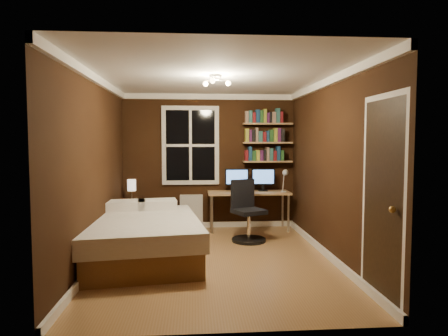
{
  "coord_description": "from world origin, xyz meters",
  "views": [
    {
      "loc": [
        -0.28,
        -5.39,
        1.64
      ],
      "look_at": [
        0.15,
        0.45,
        1.24
      ],
      "focal_mm": 32.0,
      "sensor_mm": 36.0,
      "label": 1
    }
  ],
  "objects": [
    {
      "name": "office_chair",
      "position": [
        0.58,
        1.01,
        0.38
      ],
      "size": [
        0.59,
        0.59,
        1.0
      ],
      "rotation": [
        0.0,
        0.0,
        0.42
      ],
      "color": "black",
      "rests_on": "ground"
    },
    {
      "name": "door_knob",
      "position": [
        1.55,
        -1.85,
        1.0
      ],
      "size": [
        0.06,
        0.06,
        0.06
      ],
      "primitive_type": "sphere",
      "color": "#C29244",
      "rests_on": "door"
    },
    {
      "name": "desk_lamp",
      "position": [
        1.33,
        1.62,
        0.93
      ],
      "size": [
        0.14,
        0.32,
        0.44
      ],
      "primitive_type": null,
      "color": "silver",
      "rests_on": "desk"
    },
    {
      "name": "ceiling",
      "position": [
        0.0,
        0.0,
        2.5
      ],
      "size": [
        3.2,
        4.2,
        0.02
      ],
      "primitive_type": "cube",
      "color": "white",
      "rests_on": "wall_back"
    },
    {
      "name": "ceiling_fixture",
      "position": [
        0.0,
        -0.1,
        2.4
      ],
      "size": [
        0.44,
        0.44,
        0.18
      ],
      "primitive_type": null,
      "color": "beige",
      "rests_on": "ceiling"
    },
    {
      "name": "bookshelf_middle",
      "position": [
        1.08,
        1.98,
        1.6
      ],
      "size": [
        0.92,
        0.22,
        0.03
      ],
      "primitive_type": "cube",
      "color": "#A98152",
      "rests_on": "wall_back"
    },
    {
      "name": "floor",
      "position": [
        0.0,
        0.0,
        0.0
      ],
      "size": [
        4.2,
        4.2,
        0.0
      ],
      "primitive_type": "plane",
      "color": "#96673C",
      "rests_on": "ground"
    },
    {
      "name": "monitor_right",
      "position": [
        0.99,
        1.88,
        0.92
      ],
      "size": [
        0.44,
        0.12,
        0.42
      ],
      "primitive_type": null,
      "color": "black",
      "rests_on": "desk"
    },
    {
      "name": "desk",
      "position": [
        0.71,
        1.8,
        0.65
      ],
      "size": [
        1.49,
        0.56,
        0.71
      ],
      "color": "#A98152",
      "rests_on": "ground"
    },
    {
      "name": "bed",
      "position": [
        -1.0,
        0.11,
        0.3
      ],
      "size": [
        1.78,
        2.28,
        0.71
      ],
      "rotation": [
        0.0,
        0.0,
        0.14
      ],
      "color": "brown",
      "rests_on": "ground"
    },
    {
      "name": "bedside_lamp",
      "position": [
        -1.39,
        1.71,
        0.74
      ],
      "size": [
        0.15,
        0.15,
        0.44
      ],
      "primitive_type": null,
      "color": "beige",
      "rests_on": "nightstand"
    },
    {
      "name": "wall_left",
      "position": [
        -1.6,
        0.0,
        1.25
      ],
      "size": [
        0.04,
        4.2,
        2.5
      ],
      "primitive_type": "cube",
      "color": "black",
      "rests_on": "ground"
    },
    {
      "name": "door",
      "position": [
        1.59,
        -1.55,
        1.02
      ],
      "size": [
        0.03,
        0.82,
        2.05
      ],
      "primitive_type": null,
      "color": "black",
      "rests_on": "ground"
    },
    {
      "name": "books_row_lower",
      "position": [
        1.08,
        1.98,
        1.38
      ],
      "size": [
        0.66,
        0.16,
        0.23
      ],
      "primitive_type": null,
      "color": "maroon",
      "rests_on": "bookshelf_lower"
    },
    {
      "name": "wall_back",
      "position": [
        0.0,
        2.1,
        1.25
      ],
      "size": [
        3.2,
        0.04,
        2.5
      ],
      "primitive_type": "cube",
      "color": "black",
      "rests_on": "ground"
    },
    {
      "name": "window",
      "position": [
        -0.35,
        2.06,
        1.55
      ],
      "size": [
        1.06,
        0.06,
        1.46
      ],
      "primitive_type": "cube",
      "color": "white",
      "rests_on": "wall_back"
    },
    {
      "name": "nightstand",
      "position": [
        -1.39,
        1.71,
        0.26
      ],
      "size": [
        0.48,
        0.48,
        0.52
      ],
      "primitive_type": "cube",
      "rotation": [
        0.0,
        0.0,
        0.16
      ],
      "color": "brown",
      "rests_on": "ground"
    },
    {
      "name": "monitor_left",
      "position": [
        0.5,
        1.88,
        0.92
      ],
      "size": [
        0.44,
        0.12,
        0.42
      ],
      "primitive_type": null,
      "color": "black",
      "rests_on": "desk"
    },
    {
      "name": "books_row_upper",
      "position": [
        1.08,
        1.98,
        2.08
      ],
      "size": [
        0.66,
        0.16,
        0.23
      ],
      "primitive_type": null,
      "color": "#285B27",
      "rests_on": "bookshelf_upper"
    },
    {
      "name": "radiator",
      "position": [
        -0.34,
        1.99,
        0.32
      ],
      "size": [
        0.42,
        0.15,
        0.63
      ],
      "primitive_type": "cube",
      "color": "silver",
      "rests_on": "ground"
    },
    {
      "name": "bookshelf_lower",
      "position": [
        1.08,
        1.98,
        1.25
      ],
      "size": [
        0.92,
        0.22,
        0.03
      ],
      "primitive_type": "cube",
      "color": "#A98152",
      "rests_on": "wall_back"
    },
    {
      "name": "bookshelf_upper",
      "position": [
        1.08,
        1.98,
        1.95
      ],
      "size": [
        0.92,
        0.22,
        0.03
      ],
      "primitive_type": "cube",
      "color": "#A98152",
      "rests_on": "wall_back"
    },
    {
      "name": "wall_right",
      "position": [
        1.6,
        0.0,
        1.25
      ],
      "size": [
        0.04,
        4.2,
        2.5
      ],
      "primitive_type": "cube",
      "color": "black",
      "rests_on": "ground"
    },
    {
      "name": "books_row_middle",
      "position": [
        1.08,
        1.98,
        1.73
      ],
      "size": [
        0.66,
        0.16,
        0.23
      ],
      "primitive_type": null,
      "color": "navy",
      "rests_on": "bookshelf_middle"
    }
  ]
}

